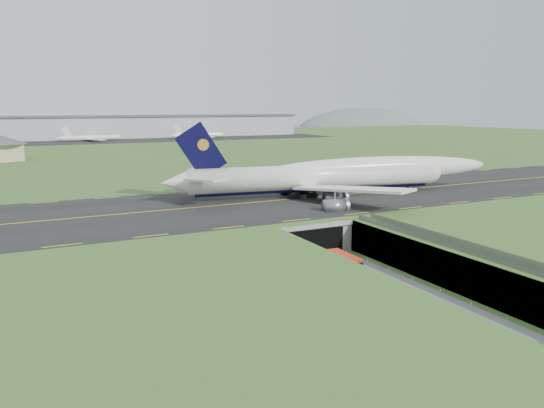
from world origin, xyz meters
TOP-DOWN VIEW (x-y plane):
  - ground at (0.00, 0.00)m, footprint 900.00×900.00m
  - airfield_deck at (0.00, 0.00)m, footprint 800.00×800.00m
  - trench_road at (0.00, -7.50)m, footprint 12.00×75.00m
  - taxiway at (0.00, 33.00)m, footprint 800.00×44.00m
  - tunnel_portal at (0.00, 16.71)m, footprint 17.00×22.30m
  - guideway at (11.00, -19.11)m, footprint 3.00×53.00m
  - jumbo_jet at (22.19, 33.63)m, footprint 85.82×56.20m
  - shuttle_tram at (-1.92, -3.57)m, footprint 3.31×8.04m
  - service_building at (-52.16, 162.12)m, footprint 22.63×22.63m
  - cargo_terminal at (-0.09, 299.41)m, footprint 320.00×67.00m
  - distant_hills at (64.38, 430.00)m, footprint 700.00×91.00m

SIDE VIEW (x-z plane):
  - distant_hills at x=64.38m, z-range -34.00..26.00m
  - ground at x=0.00m, z-range 0.00..0.00m
  - trench_road at x=0.00m, z-range 0.00..0.20m
  - shuttle_tram at x=-1.92m, z-range 0.16..3.38m
  - airfield_deck at x=0.00m, z-range 0.00..6.00m
  - tunnel_portal at x=0.00m, z-range 0.33..6.33m
  - guideway at x=11.00m, z-range 1.80..8.85m
  - taxiway at x=0.00m, z-range 6.00..6.18m
  - jumbo_jet at x=22.19m, z-range 1.64..20.45m
  - service_building at x=-52.16m, z-range 6.95..17.17m
  - cargo_terminal at x=-0.09m, z-range 6.16..21.76m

